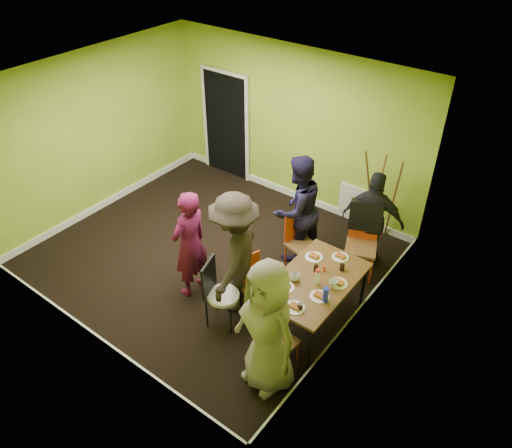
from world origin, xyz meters
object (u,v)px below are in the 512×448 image
at_px(person_left_near, 235,254).
at_px(dining_table, 315,283).
at_px(chair_front_end, 277,341).
at_px(person_back_end, 373,220).
at_px(blue_bottle, 326,295).
at_px(chair_bentwood, 218,290).
at_px(chair_left_far, 298,238).
at_px(person_standing, 190,244).
at_px(chair_left_near, 253,281).
at_px(thermos, 317,277).
at_px(orange_bottle, 324,268).
at_px(person_front_end, 268,328).
at_px(chair_back_end, 364,224).
at_px(person_left_far, 297,209).
at_px(easel, 379,199).

bearing_deg(person_left_near, dining_table, 89.15).
relative_size(dining_table, chair_front_end, 1.74).
bearing_deg(person_back_end, blue_bottle, 87.26).
relative_size(dining_table, blue_bottle, 7.10).
bearing_deg(chair_bentwood, chair_left_far, 155.88).
xyz_separation_m(dining_table, person_standing, (-1.71, -0.50, 0.14)).
relative_size(chair_left_near, thermos, 4.51).
bearing_deg(chair_front_end, person_left_near, 157.45).
height_order(chair_bentwood, blue_bottle, chair_bentwood).
relative_size(person_standing, person_left_near, 0.92).
bearing_deg(orange_bottle, person_standing, -157.00).
height_order(chair_front_end, person_front_end, person_front_end).
xyz_separation_m(person_back_end, person_front_end, (0.06, -2.74, 0.11)).
bearing_deg(dining_table, person_standing, -163.68).
height_order(chair_left_near, person_standing, person_standing).
bearing_deg(blue_bottle, person_standing, -172.99).
bearing_deg(person_left_near, chair_left_near, 91.17).
bearing_deg(chair_front_end, orange_bottle, 98.33).
height_order(chair_bentwood, orange_bottle, chair_bentwood).
xyz_separation_m(chair_back_end, person_left_near, (-0.99, -1.78, 0.10)).
relative_size(chair_bentwood, thermos, 5.05).
relative_size(chair_left_far, person_back_end, 0.59).
bearing_deg(person_standing, person_left_near, 103.63).
distance_m(dining_table, chair_front_end, 0.95).
bearing_deg(person_standing, dining_table, 108.34).
bearing_deg(person_front_end, person_left_near, 157.80).
relative_size(chair_left_near, blue_bottle, 4.17).
distance_m(chair_left_near, person_left_far, 1.39).
distance_m(dining_table, thermos, 0.16).
relative_size(chair_left_far, chair_front_end, 1.08).
xyz_separation_m(blue_bottle, person_left_far, (-1.27, 1.31, 0.02)).
xyz_separation_m(easel, person_standing, (-1.53, -2.71, 0.05)).
height_order(chair_left_far, easel, easel).
bearing_deg(person_back_end, orange_bottle, 77.96).
bearing_deg(easel, thermos, -84.30).
bearing_deg(person_front_end, chair_left_near, 148.38).
height_order(chair_left_near, blue_bottle, blue_bottle).
height_order(chair_back_end, person_front_end, person_front_end).
bearing_deg(person_left_far, thermos, 60.11).
xyz_separation_m(chair_bentwood, easel, (0.84, 2.94, 0.24)).
height_order(chair_left_near, chair_bentwood, chair_bentwood).
height_order(thermos, orange_bottle, thermos).
relative_size(blue_bottle, orange_bottle, 2.51).
xyz_separation_m(thermos, person_left_near, (-1.07, -0.32, 0.06)).
bearing_deg(chair_back_end, blue_bottle, 78.91).
xyz_separation_m(chair_left_near, chair_bentwood, (-0.22, -0.46, 0.05)).
relative_size(chair_left_far, person_standing, 0.56).
bearing_deg(chair_bentwood, chair_front_end, 62.92).
bearing_deg(chair_back_end, chair_left_far, 13.12).
bearing_deg(chair_front_end, thermos, 96.15).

